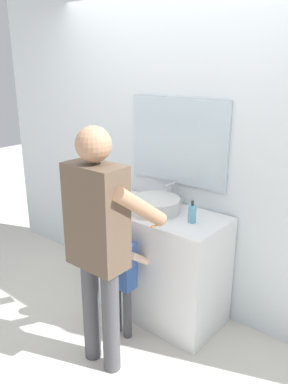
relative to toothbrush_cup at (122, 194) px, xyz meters
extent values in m
plane|color=silver|center=(0.37, -0.31, -0.95)|extent=(14.00, 14.00, 0.00)
cube|color=silver|center=(0.37, 0.31, 0.40)|extent=(4.40, 0.08, 2.70)
cube|color=silver|center=(0.37, 0.26, 0.45)|extent=(0.89, 0.02, 0.67)
cube|color=white|center=(0.37, -0.01, -0.50)|extent=(1.12, 0.54, 0.89)
cylinder|color=silver|center=(0.37, -0.03, 0.00)|extent=(0.39, 0.39, 0.11)
cylinder|color=#B1B1AD|center=(0.37, -0.03, 0.01)|extent=(0.32, 0.32, 0.09)
cylinder|color=#B7BABF|center=(0.37, 0.21, 0.04)|extent=(0.03, 0.03, 0.18)
cylinder|color=#B7BABF|center=(0.37, 0.15, 0.12)|extent=(0.02, 0.12, 0.02)
cylinder|color=#B7BABF|center=(0.30, 0.21, -0.03)|extent=(0.04, 0.04, 0.05)
cylinder|color=#B7BABF|center=(0.44, 0.21, -0.03)|extent=(0.04, 0.04, 0.05)
cylinder|color=#D86666|center=(0.00, 0.00, -0.01)|extent=(0.07, 0.07, 0.09)
cylinder|color=blue|center=(0.01, 0.00, 0.05)|extent=(0.01, 0.03, 0.17)
cube|color=white|center=(0.01, 0.00, 0.14)|extent=(0.01, 0.02, 0.02)
cylinder|color=#E5387F|center=(0.00, 0.01, 0.05)|extent=(0.04, 0.02, 0.17)
cube|color=white|center=(0.00, 0.01, 0.14)|extent=(0.01, 0.02, 0.02)
cylinder|color=#66B2D1|center=(0.71, -0.03, 0.01)|extent=(0.06, 0.06, 0.13)
cylinder|color=#2D2D2D|center=(0.71, -0.03, 0.09)|extent=(0.02, 0.02, 0.04)
cylinder|color=#47474C|center=(0.32, -0.42, -0.73)|extent=(0.06, 0.06, 0.42)
cylinder|color=#47474C|center=(0.42, -0.42, -0.73)|extent=(0.06, 0.06, 0.42)
cube|color=#33569E|center=(0.37, -0.42, -0.34)|extent=(0.21, 0.12, 0.37)
sphere|color=beige|center=(0.37, -0.42, -0.09)|extent=(0.12, 0.12, 0.12)
cylinder|color=beige|center=(0.26, -0.33, -0.31)|extent=(0.05, 0.25, 0.20)
cylinder|color=beige|center=(0.49, -0.33, -0.31)|extent=(0.05, 0.25, 0.20)
cylinder|color=#47474C|center=(0.37, -0.73, -0.56)|extent=(0.12, 0.12, 0.76)
cylinder|color=#47474C|center=(0.56, -0.73, -0.56)|extent=(0.12, 0.12, 0.76)
cube|color=brown|center=(0.46, -0.73, 0.15)|extent=(0.38, 0.22, 0.66)
sphere|color=#A87A5B|center=(0.46, -0.73, 0.60)|extent=(0.22, 0.22, 0.22)
cylinder|color=#A87A5B|center=(0.25, -0.56, 0.20)|extent=(0.09, 0.46, 0.36)
cylinder|color=#A87A5B|center=(0.67, -0.56, 0.20)|extent=(0.09, 0.46, 0.36)
cylinder|color=orange|center=(0.67, -0.38, 0.03)|extent=(0.01, 0.14, 0.03)
cube|color=white|center=(0.67, -0.31, 0.04)|extent=(0.01, 0.02, 0.02)
camera|label=1|loc=(2.08, -2.24, 1.04)|focal=36.16mm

